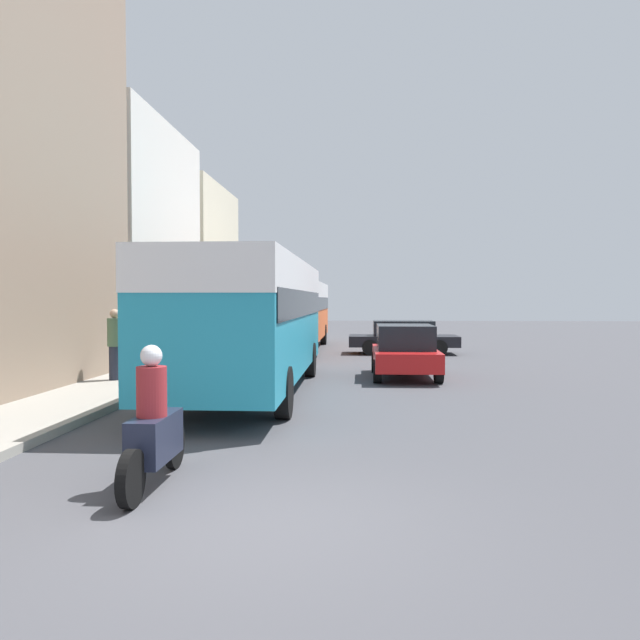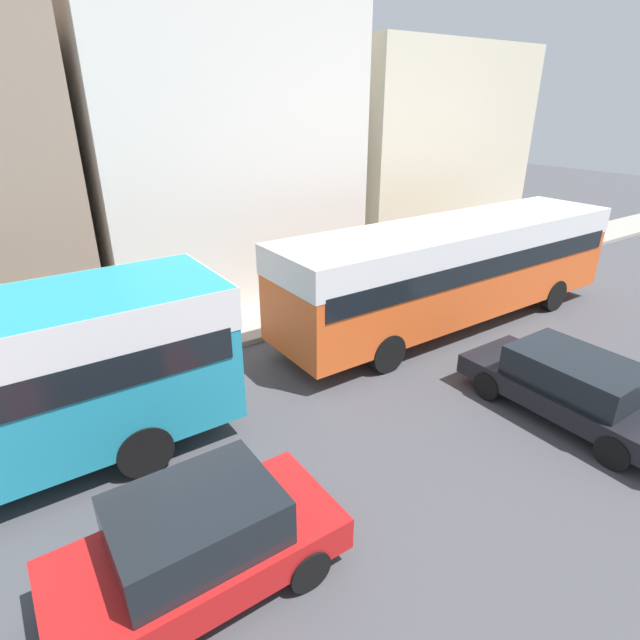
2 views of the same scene
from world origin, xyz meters
name	(u,v)px [view 2 (image 2 of 2)]	position (x,y,z in m)	size (l,w,h in m)	color
building_far_terrace	(210,156)	(-9.39, 17.38, 4.46)	(6.38, 8.45, 8.92)	silver
building_end_row	(402,152)	(-9.63, 26.38, 4.10)	(6.86, 8.31, 8.20)	beige
bus_following	(454,260)	(-2.00, 21.51, 1.97)	(2.65, 11.38, 3.03)	#EA5B23
car_crossing	(199,543)	(2.29, 11.92, 0.79)	(1.87, 3.85, 1.53)	red
car_far_curb	(572,385)	(2.81, 19.92, 0.73)	(4.50, 1.95, 1.38)	black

